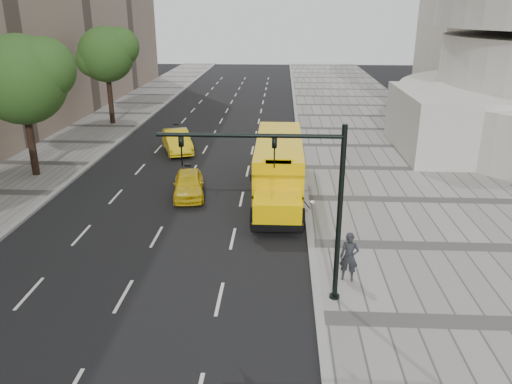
{
  "coord_description": "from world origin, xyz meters",
  "views": [
    {
      "loc": [
        4.62,
        -25.37,
        9.79
      ],
      "look_at": [
        3.5,
        -4.0,
        1.9
      ],
      "focal_mm": 35.0,
      "sensor_mm": 36.0,
      "label": 1
    }
  ],
  "objects_px": {
    "tree_c": "(107,54)",
    "pedestrian": "(349,257)",
    "traffic_signal": "(298,193)",
    "school_bus": "(279,162)",
    "taxi_far": "(177,141)",
    "tree_b": "(23,79)",
    "taxi_near": "(189,184)"
  },
  "relations": [
    {
      "from": "tree_c",
      "to": "taxi_far",
      "type": "relative_size",
      "value": 1.77
    },
    {
      "from": "tree_b",
      "to": "pedestrian",
      "type": "bearing_deg",
      "value": -33.92
    },
    {
      "from": "tree_b",
      "to": "school_bus",
      "type": "xyz_separation_m",
      "value": [
        14.9,
        -2.03,
        -4.2
      ]
    },
    {
      "from": "school_bus",
      "to": "taxi_near",
      "type": "height_order",
      "value": "school_bus"
    },
    {
      "from": "tree_b",
      "to": "tree_c",
      "type": "relative_size",
      "value": 1.01
    },
    {
      "from": "taxi_near",
      "to": "pedestrian",
      "type": "xyz_separation_m",
      "value": [
        7.67,
        -8.99,
        0.41
      ]
    },
    {
      "from": "pedestrian",
      "to": "tree_b",
      "type": "bearing_deg",
      "value": 158.76
    },
    {
      "from": "school_bus",
      "to": "pedestrian",
      "type": "relative_size",
      "value": 6.08
    },
    {
      "from": "tree_c",
      "to": "taxi_far",
      "type": "height_order",
      "value": "tree_c"
    },
    {
      "from": "tree_b",
      "to": "taxi_near",
      "type": "distance_m",
      "value": 11.62
    },
    {
      "from": "tree_c",
      "to": "pedestrian",
      "type": "xyz_separation_m",
      "value": [
        17.63,
        -26.57,
        -5.05
      ]
    },
    {
      "from": "traffic_signal",
      "to": "tree_c",
      "type": "bearing_deg",
      "value": 119.25
    },
    {
      "from": "taxi_near",
      "to": "taxi_far",
      "type": "distance_m",
      "value": 9.32
    },
    {
      "from": "tree_c",
      "to": "traffic_signal",
      "type": "height_order",
      "value": "tree_c"
    },
    {
      "from": "tree_c",
      "to": "school_bus",
      "type": "bearing_deg",
      "value": -48.32
    },
    {
      "from": "traffic_signal",
      "to": "taxi_far",
      "type": "bearing_deg",
      "value": 112.81
    },
    {
      "from": "tree_b",
      "to": "taxi_far",
      "type": "height_order",
      "value": "tree_b"
    },
    {
      "from": "traffic_signal",
      "to": "school_bus",
      "type": "bearing_deg",
      "value": 93.56
    },
    {
      "from": "taxi_near",
      "to": "taxi_far",
      "type": "xyz_separation_m",
      "value": [
        -2.46,
        8.99,
        0.1
      ]
    },
    {
      "from": "taxi_near",
      "to": "traffic_signal",
      "type": "height_order",
      "value": "traffic_signal"
    },
    {
      "from": "tree_c",
      "to": "taxi_far",
      "type": "distance_m",
      "value": 12.6
    },
    {
      "from": "taxi_near",
      "to": "tree_c",
      "type": "bearing_deg",
      "value": 110.3
    },
    {
      "from": "taxi_far",
      "to": "pedestrian",
      "type": "xyz_separation_m",
      "value": [
        10.13,
        -17.98,
        0.31
      ]
    },
    {
      "from": "tree_b",
      "to": "traffic_signal",
      "type": "height_order",
      "value": "tree_b"
    },
    {
      "from": "tree_c",
      "to": "pedestrian",
      "type": "distance_m",
      "value": 32.28
    },
    {
      "from": "school_bus",
      "to": "taxi_far",
      "type": "distance_m",
      "value": 11.07
    },
    {
      "from": "traffic_signal",
      "to": "taxi_near",
      "type": "bearing_deg",
      "value": 118.77
    },
    {
      "from": "tree_b",
      "to": "tree_c",
      "type": "bearing_deg",
      "value": 90.04
    },
    {
      "from": "tree_c",
      "to": "pedestrian",
      "type": "bearing_deg",
      "value": -56.43
    },
    {
      "from": "tree_c",
      "to": "taxi_near",
      "type": "relative_size",
      "value": 2.09
    },
    {
      "from": "school_bus",
      "to": "taxi_far",
      "type": "height_order",
      "value": "school_bus"
    },
    {
      "from": "school_bus",
      "to": "traffic_signal",
      "type": "relative_size",
      "value": 1.81
    }
  ]
}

